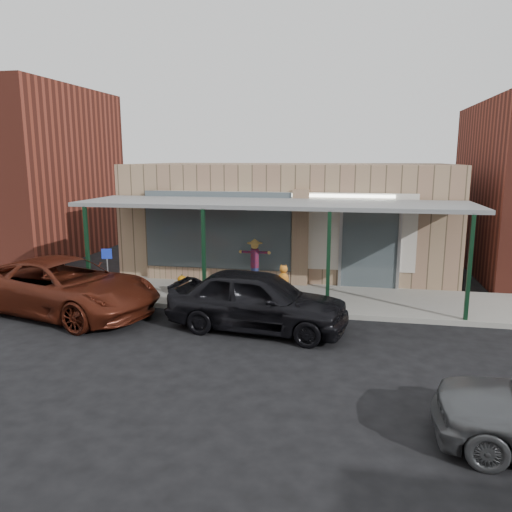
% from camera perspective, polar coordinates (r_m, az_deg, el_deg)
% --- Properties ---
extents(ground, '(120.00, 120.00, 0.00)m').
position_cam_1_polar(ground, '(12.59, -0.76, -9.44)').
color(ground, black).
rests_on(ground, ground).
extents(sidewalk, '(40.00, 3.20, 0.15)m').
position_cam_1_polar(sidewalk, '(15.94, 1.89, -4.71)').
color(sidewalk, gray).
rests_on(sidewalk, ground).
extents(storefront, '(12.00, 6.25, 4.20)m').
position_cam_1_polar(storefront, '(19.99, 4.02, 4.42)').
color(storefront, '#927659').
rests_on(storefront, ground).
extents(awning, '(12.00, 3.00, 3.04)m').
position_cam_1_polar(awning, '(15.36, 1.94, 5.85)').
color(awning, slate).
rests_on(awning, ground).
extents(block_buildings_near, '(61.00, 8.00, 8.00)m').
position_cam_1_polar(block_buildings_near, '(20.75, 10.02, 9.16)').
color(block_buildings_near, maroon).
rests_on(block_buildings_near, ground).
extents(barrel_scarecrow, '(1.05, 0.76, 1.73)m').
position_cam_1_polar(barrel_scarecrow, '(16.25, -0.15, -1.99)').
color(barrel_scarecrow, '#452D1B').
rests_on(barrel_scarecrow, sidewalk).
extents(barrel_pumpkin, '(0.53, 0.53, 0.62)m').
position_cam_1_polar(barrel_pumpkin, '(16.20, -8.45, -3.47)').
color(barrel_pumpkin, '#452D1B').
rests_on(barrel_pumpkin, sidewalk).
extents(handicap_sign, '(0.31, 0.10, 1.53)m').
position_cam_1_polar(handicap_sign, '(16.13, -16.62, -1.10)').
color(handicap_sign, gray).
rests_on(handicap_sign, sidewalk).
extents(parked_sedan, '(4.91, 2.50, 1.60)m').
position_cam_1_polar(parked_sedan, '(12.99, 0.19, -5.06)').
color(parked_sedan, black).
rests_on(parked_sedan, ground).
extents(car_maroon, '(6.23, 4.01, 1.60)m').
position_cam_1_polar(car_maroon, '(15.37, -21.09, -3.28)').
color(car_maroon, '#501C10').
rests_on(car_maroon, ground).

